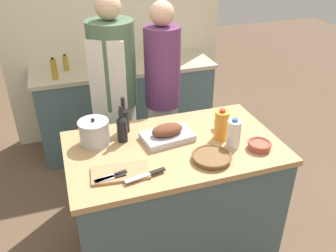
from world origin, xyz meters
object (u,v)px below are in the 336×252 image
at_px(wine_glass_left, 219,118).
at_px(person_cook_aproned, 114,90).
at_px(milk_jug, 234,134).
at_px(stock_pot, 94,132).
at_px(roasting_pan, 167,134).
at_px(juice_jug, 221,125).
at_px(stand_mixer, 162,51).
at_px(person_cook_guest, 163,90).
at_px(wine_bottle_dark, 122,128).
at_px(knife_paring, 112,176).
at_px(knife_bread, 111,178).
at_px(condiment_bottle_tall, 54,69).
at_px(mixing_bowl, 259,145).
at_px(cutting_board, 120,173).
at_px(condiment_bottle_short, 66,63).
at_px(wicker_basket, 212,157).
at_px(knife_chef, 147,175).
at_px(wine_bottle_green, 124,118).

height_order(wine_glass_left, person_cook_aproned, person_cook_aproned).
bearing_deg(milk_jug, stock_pot, 159.26).
relative_size(roasting_pan, juice_jug, 1.64).
distance_m(stand_mixer, person_cook_guest, 0.73).
bearing_deg(wine_bottle_dark, knife_paring, -110.63).
distance_m(knife_bread, condiment_bottle_tall, 1.66).
xyz_separation_m(wine_glass_left, stand_mixer, (0.01, 1.38, 0.06)).
bearing_deg(mixing_bowl, knife_paring, -179.34).
xyz_separation_m(cutting_board, person_cook_aproned, (0.18, 1.08, 0.05)).
relative_size(wine_glass_left, condiment_bottle_short, 0.74).
relative_size(roasting_pan, condiment_bottle_short, 2.19).
height_order(juice_jug, person_cook_aproned, person_cook_aproned).
bearing_deg(roasting_pan, cutting_board, -144.26).
xyz_separation_m(condiment_bottle_tall, condiment_bottle_short, (0.12, 0.20, -0.02)).
xyz_separation_m(wicker_basket, person_cook_aproned, (-0.39, 1.12, 0.04)).
bearing_deg(knife_chef, juice_jug, 23.74).
bearing_deg(cutting_board, person_cook_aproned, 80.63).
bearing_deg(stand_mixer, roasting_pan, -106.12).
distance_m(knife_paring, condiment_bottle_short, 1.84).
bearing_deg(juice_jug, wine_bottle_green, 153.75).
relative_size(roasting_pan, knife_bread, 1.95).
distance_m(roasting_pan, person_cook_aproned, 0.83).
relative_size(stock_pot, condiment_bottle_short, 1.24).
bearing_deg(condiment_bottle_short, wine_glass_left, -57.97).
height_order(wicker_basket, knife_chef, wicker_basket).
xyz_separation_m(mixing_bowl, juice_jug, (-0.18, 0.20, 0.08)).
height_order(wicker_basket, wine_bottle_dark, wine_bottle_dark).
height_order(knife_bread, condiment_bottle_short, condiment_bottle_short).
bearing_deg(stock_pot, roasting_pan, -13.10).
distance_m(wine_bottle_dark, person_cook_aproned, 0.73).
relative_size(knife_chef, knife_paring, 1.29).
relative_size(wine_glass_left, knife_paring, 0.61).
xyz_separation_m(mixing_bowl, wine_glass_left, (-0.14, 0.32, 0.06)).
bearing_deg(roasting_pan, mixing_bowl, -28.97).
height_order(juice_jug, condiment_bottle_short, juice_jug).
xyz_separation_m(condiment_bottle_tall, person_cook_aproned, (0.46, -0.52, -0.05)).
relative_size(juice_jug, wine_bottle_green, 0.84).
relative_size(juice_jug, person_cook_guest, 0.13).
relative_size(knife_paring, person_cook_aproned, 0.11).
height_order(roasting_pan, stand_mixer, stand_mixer).
relative_size(wine_bottle_green, wine_glass_left, 2.15).
height_order(wicker_basket, juice_jug, juice_jug).
xyz_separation_m(wine_bottle_green, knife_chef, (0.01, -0.56, -0.08)).
xyz_separation_m(wicker_basket, person_cook_guest, (0.01, 1.03, 0.02)).
distance_m(milk_jug, person_cook_aproned, 1.18).
bearing_deg(condiment_bottle_tall, stand_mixer, 4.08).
bearing_deg(cutting_board, knife_bread, -142.91).
bearing_deg(condiment_bottle_short, roasting_pan, -70.39).
bearing_deg(wine_glass_left, wine_bottle_green, 164.75).
bearing_deg(cutting_board, juice_jug, 13.72).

